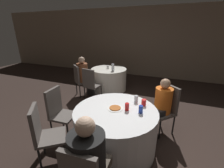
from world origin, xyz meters
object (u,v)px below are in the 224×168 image
(person_orange_shirt, at_px, (159,108))
(soda_can_blue, at_px, (141,109))
(table_near, at_px, (115,129))
(soda_can_red, at_px, (127,107))
(chair_near_northeast, at_px, (166,106))
(chair_near_west, at_px, (59,109))
(chair_near_southwest, at_px, (43,131))
(soda_can_silver, at_px, (136,99))
(table_far, at_px, (109,79))
(person_floral_shirt, at_px, (85,76))
(bottle_far, at_px, (113,67))
(chair_far_south, at_px, (90,82))
(person_black_shirt, at_px, (91,162))
(chair_far_southwest, at_px, (80,78))
(pizza_plate_near, at_px, (115,108))

(person_orange_shirt, bearing_deg, soda_can_blue, 111.53)
(table_near, xyz_separation_m, soda_can_red, (0.17, 0.06, 0.42))
(chair_near_northeast, xyz_separation_m, chair_near_west, (-1.84, -0.88, 0.00))
(chair_near_southwest, bearing_deg, chair_near_west, 163.12)
(chair_near_southwest, height_order, soda_can_silver, chair_near_southwest)
(table_far, relative_size, soda_can_blue, 9.49)
(soda_can_red, bearing_deg, person_floral_shirt, 137.01)
(soda_can_blue, height_order, bottle_far, bottle_far)
(chair_near_southwest, height_order, person_floral_shirt, person_floral_shirt)
(bottle_far, bearing_deg, chair_near_southwest, -88.75)
(chair_near_northeast, relative_size, chair_near_west, 1.00)
(chair_far_south, height_order, person_black_shirt, person_black_shirt)
(chair_far_southwest, xyz_separation_m, bottle_far, (0.84, 0.59, 0.28))
(pizza_plate_near, height_order, soda_can_blue, soda_can_blue)
(table_near, distance_m, person_black_shirt, 0.97)
(person_floral_shirt, height_order, soda_can_red, person_floral_shirt)
(table_far, height_order, pizza_plate_near, pizza_plate_near)
(person_black_shirt, distance_m, soda_can_silver, 1.35)
(table_near, distance_m, chair_near_southwest, 1.11)
(chair_far_southwest, bearing_deg, person_black_shirt, -16.09)
(table_near, xyz_separation_m, chair_far_south, (-1.28, 1.43, 0.19))
(chair_far_southwest, xyz_separation_m, person_floral_shirt, (0.10, 0.13, 0.04))
(chair_near_northeast, relative_size, soda_can_silver, 7.74)
(soda_can_silver, bearing_deg, bottle_far, 122.45)
(table_near, distance_m, person_orange_shirt, 0.94)
(soda_can_silver, xyz_separation_m, bottle_far, (-1.16, 1.82, 0.05))
(chair_near_southwest, xyz_separation_m, person_floral_shirt, (-0.80, 2.44, 0.04))
(chair_far_south, bearing_deg, pizza_plate_near, -40.19)
(person_black_shirt, xyz_separation_m, soda_can_blue, (0.32, 1.00, 0.17))
(chair_near_southwest, relative_size, pizza_plate_near, 3.65)
(soda_can_silver, bearing_deg, chair_far_south, 145.71)
(chair_far_south, height_order, pizza_plate_near, chair_far_south)
(person_black_shirt, relative_size, soda_can_blue, 9.75)
(person_floral_shirt, relative_size, soda_can_red, 9.74)
(person_orange_shirt, bearing_deg, chair_near_west, 66.75)
(chair_far_south, xyz_separation_m, pizza_plate_near, (1.25, -1.39, 0.18))
(table_near, bearing_deg, chair_far_south, 131.80)
(soda_can_red, bearing_deg, table_near, -160.31)
(chair_near_northeast, distance_m, soda_can_blue, 0.85)
(person_black_shirt, height_order, soda_can_red, person_black_shirt)
(chair_far_southwest, height_order, chair_far_south, same)
(table_far, height_order, chair_near_northeast, chair_near_northeast)
(person_floral_shirt, bearing_deg, chair_far_southwest, -90.00)
(chair_near_southwest, height_order, chair_far_southwest, same)
(chair_near_west, height_order, chair_far_southwest, same)
(chair_near_west, bearing_deg, table_near, 90.00)
(soda_can_red, bearing_deg, chair_near_northeast, 51.95)
(chair_near_northeast, height_order, bottle_far, chair_near_northeast)
(table_near, bearing_deg, soda_can_silver, 59.16)
(table_far, height_order, person_black_shirt, person_black_shirt)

